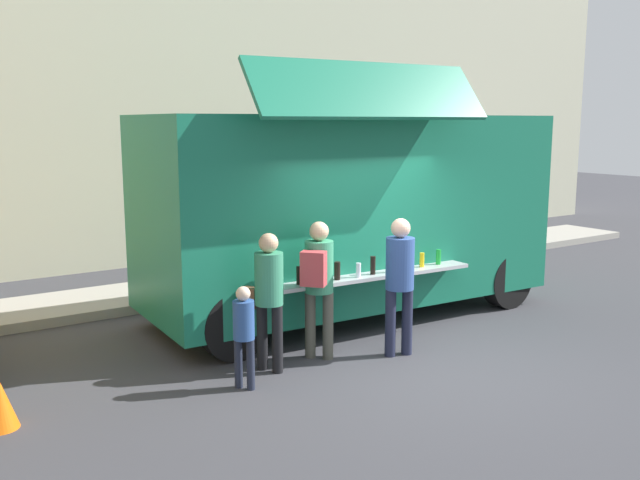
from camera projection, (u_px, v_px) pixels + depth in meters
The scene contains 9 objects.
ground_plane at pixel (425, 368), 8.40m from camera, with size 60.00×60.00×0.00m, color #38383D.
curb_strip at pixel (40, 310), 10.70m from camera, with size 28.00×1.60×0.15m, color #9E998E.
building_behind at pixel (33, 45), 13.69m from camera, with size 32.00×2.40×8.90m, color beige.
food_truck_main at pixel (350, 208), 10.50m from camera, with size 6.29×3.11×3.72m.
trash_bin at pixel (428, 238), 14.69m from camera, with size 0.60×0.60×1.01m, color #2C6335.
customer_front_ordering at pixel (400, 274), 8.70m from camera, with size 0.36×0.36×1.77m.
customer_mid_with_backpack at pixel (318, 276), 8.55m from camera, with size 0.55×0.53×1.75m.
customer_rear_waiting at pixel (268, 290), 8.16m from camera, with size 0.39×0.54×1.68m.
child_near_queue at pixel (244, 328), 7.65m from camera, with size 0.24×0.24×1.18m.
Camera 1 is at (-5.55, -5.92, 2.96)m, focal length 38.83 mm.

